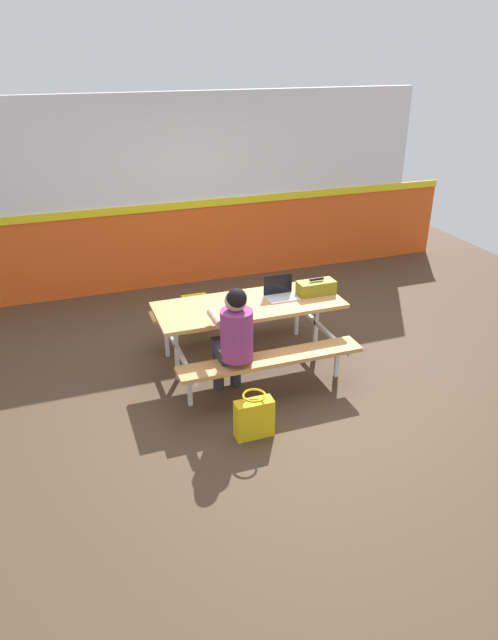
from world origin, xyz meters
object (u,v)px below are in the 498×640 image
toolbox_grey (316,287)px  backpack_dark (196,313)px  student_nearer (234,335)px  picnic_table_main (249,318)px  laptop_silver (280,293)px  tote_bag_bright (254,417)px

toolbox_grey → backpack_dark: size_ratio=0.91×
student_nearer → backpack_dark: student_nearer is taller
picnic_table_main → student_nearer: student_nearer is taller
picnic_table_main → student_nearer: size_ratio=1.59×
laptop_silver → toolbox_grey: (0.40, -0.04, 0.02)m
toolbox_grey → backpack_dark: toolbox_grey is taller
toolbox_grey → backpack_dark: bearing=135.9°
laptop_silver → backpack_dark: laptop_silver is taller
backpack_dark → picnic_table_main: bearing=-73.2°
student_nearer → laptop_silver: 0.93m
picnic_table_main → toolbox_grey: toolbox_grey is taller
picnic_table_main → toolbox_grey: 0.79m
laptop_silver → picnic_table_main: bearing=-174.2°
student_nearer → tote_bag_bright: (-0.02, -0.60, -0.51)m
picnic_table_main → student_nearer: bearing=-122.0°
backpack_dark → tote_bag_bright: backpack_dark is taller
tote_bag_bright → student_nearer: bearing=88.1°
picnic_table_main → laptop_silver: laptop_silver is taller
toolbox_grey → backpack_dark: 1.60m
picnic_table_main → laptop_silver: size_ratio=6.01×
toolbox_grey → laptop_silver: bearing=174.5°
picnic_table_main → backpack_dark: picnic_table_main is taller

